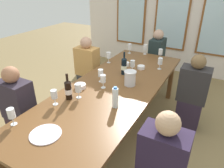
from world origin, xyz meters
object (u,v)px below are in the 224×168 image
Objects in this scene: tasting_bowl_1 at (141,67)px; wine_glass_4 at (145,48)px; white_plate_0 at (46,134)px; metal_pitcher at (130,78)px; wine_bottle_1 at (124,66)px; wine_glass_0 at (132,64)px; wine_glass_9 at (103,79)px; wine_glass_5 at (11,114)px; seated_person_4 at (156,59)px; water_bottle at (115,98)px; wine_glass_10 at (78,88)px; seated_person_2 at (20,111)px; seated_person_1 at (192,95)px; wine_bottle_0 at (68,90)px; wine_glass_2 at (160,62)px; tasting_bowl_2 at (126,64)px; wine_glass_8 at (161,52)px; seated_person_0 at (88,70)px; wine_glass_1 at (101,73)px; wine_glass_6 at (109,56)px; wine_glass_3 at (54,95)px; dining_table at (113,91)px; tasting_bowl_0 at (80,86)px; wine_glass_7 at (130,47)px.

tasting_bowl_1 is 0.64× the size of wine_glass_4.
white_plate_0 is 1.47× the size of metal_pitcher.
tasting_bowl_1 is at bearing 63.91° from wine_bottle_1.
wine_glass_0 is 1.00× the size of wine_glass_9.
wine_glass_5 is at bearing -98.16° from wine_glass_4.
seated_person_4 is (0.09, 1.86, -0.33)m from wine_glass_9.
water_bottle is 1.38× the size of wine_glass_5.
seated_person_2 reaches higher than wine_glass_10.
wine_bottle_1 is 1.02m from seated_person_1.
wine_glass_5 is 0.16× the size of seated_person_4.
wine_bottle_0 reaches higher than wine_glass_2.
wine_glass_10 is at bearing -123.89° from metal_pitcher.
metal_pitcher is at bearing 41.61° from wine_glass_9.
wine_glass_2 is at bearing 77.35° from white_plate_0.
wine_glass_4 is (-0.01, 2.44, 0.11)m from white_plate_0.
seated_person_1 is at bearing 7.63° from wine_glass_0.
tasting_bowl_2 is 0.64× the size of wine_glass_0.
seated_person_0 is (-1.09, -0.58, -0.33)m from wine_glass_8.
wine_glass_10 is 0.16× the size of seated_person_1.
wine_bottle_0 reaches higher than wine_glass_1.
metal_pitcher is 0.54m from water_bottle.
wine_glass_6 and wine_glass_8 have the same top height.
wine_glass_9 is (-0.43, -0.92, 0.00)m from wine_glass_2.
wine_glass_4 is (0.25, 2.03, -0.00)m from wine_glass_3.
wine_glass_8 is (0.22, 1.27, 0.18)m from dining_table.
tasting_bowl_1 is 1.11m from water_bottle.
metal_pitcher reaches higher than wine_glass_8.
wine_bottle_1 is at bearing 129.21° from metal_pitcher.
wine_glass_0 and wine_glass_1 have the same top height.
seated_person_1 is at bearing 35.99° from tasting_bowl_0.
tasting_bowl_0 is 0.32m from wine_glass_1.
tasting_bowl_2 is 0.64× the size of wine_glass_8.
seated_person_0 reaches higher than wine_glass_4.
wine_glass_7 is 0.16× the size of seated_person_4.
seated_person_0 is at bearing -128.47° from seated_person_4.
wine_glass_8 is at bearing 106.49° from wine_glass_2.
wine_glass_10 is 1.57m from seated_person_1.
dining_table is 16.56× the size of wine_glass_7.
white_plate_0 is 1.63m from wine_glass_0.
wine_glass_8 is (0.58, -0.03, 0.00)m from wine_glass_7.
wine_glass_6 is at bearing 115.24° from wine_glass_9.
water_bottle is 1.79m from wine_glass_4.
wine_glass_6 and wine_glass_9 have the same top height.
dining_table is 9.39× the size of wine_bottle_0.
wine_glass_4 is (-0.05, 0.96, -0.01)m from wine_bottle_1.
tasting_bowl_2 is 1.39m from wine_glass_3.
wine_glass_5 is at bearing -76.74° from seated_person_0.
seated_person_0 is at bearing -172.59° from wine_glass_2.
metal_pitcher is 1.09× the size of wine_glass_4.
seated_person_4 reaches higher than water_bottle.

